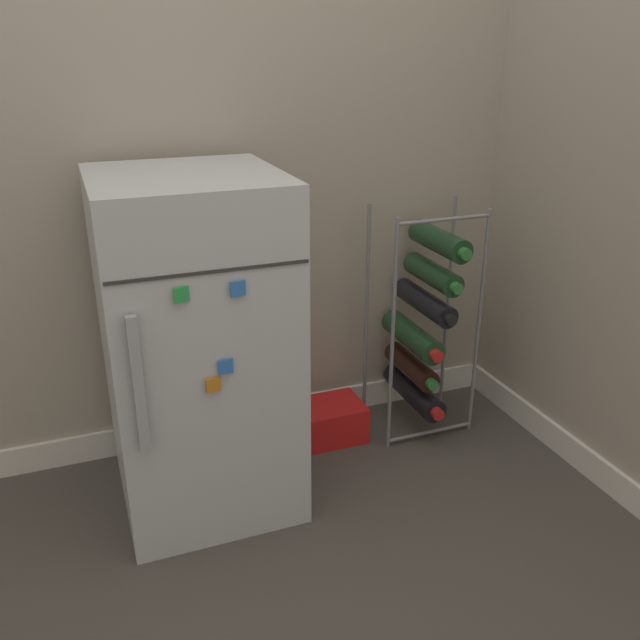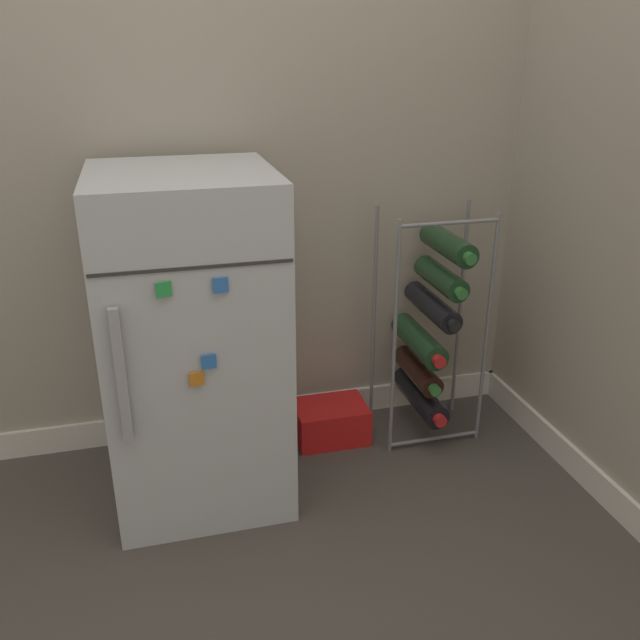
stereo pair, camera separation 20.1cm
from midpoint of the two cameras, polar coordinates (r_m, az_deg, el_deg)
The scene contains 5 objects.
ground_plane at distance 1.96m, azimuth -3.51°, elevation -16.76°, with size 14.00×14.00×0.00m, color #423D38.
wall_back at distance 2.08m, azimuth -9.64°, elevation 22.26°, with size 6.73×0.07×2.50m.
mini_fridge at distance 1.88m, azimuth -13.33°, elevation -2.25°, with size 0.47×0.52×0.94m.
wine_rack at distance 2.22m, azimuth 6.03°, elevation -0.39°, with size 0.32×0.32×0.77m.
soda_box at distance 2.28m, azimuth -1.94°, elevation -8.56°, with size 0.24×0.17×0.12m.
Camera 1 is at (-0.53, -1.42, 1.23)m, focal length 38.00 mm.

